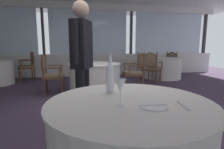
# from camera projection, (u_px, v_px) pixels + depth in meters

# --- Properties ---
(ground_plane) EXTENTS (14.00, 14.00, 0.00)m
(ground_plane) POSITION_uv_depth(u_px,v_px,m) (107.00, 112.00, 3.17)
(ground_plane) COLOR #47384C
(window_wall_far) EXTENTS (10.66, 0.14, 2.75)m
(window_wall_far) POSITION_uv_depth(u_px,v_px,m) (89.00, 48.00, 6.91)
(window_wall_far) COLOR silver
(window_wall_far) RESTS_ON ground_plane
(foreground_table) EXTENTS (1.29, 1.29, 0.74)m
(foreground_table) POSITION_uv_depth(u_px,v_px,m) (129.00, 145.00, 1.44)
(foreground_table) COLOR silver
(foreground_table) RESTS_ON ground_plane
(side_plate) EXTENTS (0.20, 0.20, 0.01)m
(side_plate) POSITION_uv_depth(u_px,v_px,m) (154.00, 106.00, 1.24)
(side_plate) COLOR white
(side_plate) RESTS_ON foreground_table
(butter_knife) EXTENTS (0.20, 0.03, 0.00)m
(butter_knife) POSITION_uv_depth(u_px,v_px,m) (154.00, 105.00, 1.24)
(butter_knife) COLOR silver
(butter_knife) RESTS_ON foreground_table
(dinner_fork) EXTENTS (0.05, 0.20, 0.00)m
(dinner_fork) POSITION_uv_depth(u_px,v_px,m) (183.00, 105.00, 1.27)
(dinner_fork) COLOR silver
(dinner_fork) RESTS_ON foreground_table
(water_bottle) EXTENTS (0.07, 0.07, 0.36)m
(water_bottle) POSITION_uv_depth(u_px,v_px,m) (110.00, 77.00, 1.62)
(water_bottle) COLOR white
(water_bottle) RESTS_ON foreground_table
(wine_glass) EXTENTS (0.08, 0.08, 0.20)m
(wine_glass) POSITION_uv_depth(u_px,v_px,m) (120.00, 86.00, 1.23)
(wine_glass) COLOR white
(wine_glass) RESTS_ON foreground_table
(background_table_0) EXTENTS (1.35, 1.35, 0.74)m
(background_table_0) POSITION_uv_depth(u_px,v_px,m) (162.00, 68.00, 6.48)
(background_table_0) COLOR silver
(background_table_0) RESTS_ON ground_plane
(dining_chair_0_0) EXTENTS (0.66, 0.66, 0.98)m
(dining_chair_0_0) POSITION_uv_depth(u_px,v_px,m) (151.00, 65.00, 5.54)
(dining_chair_0_0) COLOR brown
(dining_chair_0_0) RESTS_ON ground_plane
(dining_chair_0_1) EXTENTS (0.66, 0.66, 0.93)m
(dining_chair_0_1) POSITION_uv_depth(u_px,v_px,m) (171.00, 61.00, 7.36)
(dining_chair_0_1) COLOR brown
(dining_chair_0_1) RESTS_ON ground_plane
(background_table_1) EXTENTS (1.28, 1.28, 0.74)m
(background_table_1) POSITION_uv_depth(u_px,v_px,m) (95.00, 78.00, 4.44)
(background_table_1) COLOR silver
(background_table_1) RESTS_ON ground_plane
(dining_chair_1_0) EXTENTS (0.47, 0.54, 0.97)m
(dining_chair_1_0) POSITION_uv_depth(u_px,v_px,m) (50.00, 72.00, 4.20)
(dining_chair_1_0) COLOR brown
(dining_chair_1_0) RESTS_ON ground_plane
(dining_chair_1_1) EXTENTS (0.47, 0.54, 0.99)m
(dining_chair_1_1) POSITION_uv_depth(u_px,v_px,m) (136.00, 69.00, 4.61)
(dining_chair_1_1) COLOR brown
(dining_chair_1_1) RESTS_ON ground_plane
(dining_chair_2_0) EXTENTS (0.60, 0.64, 0.97)m
(dining_chair_2_0) POSITION_uv_depth(u_px,v_px,m) (29.00, 64.00, 5.91)
(dining_chair_2_0) COLOR brown
(dining_chair_2_0) RESTS_ON ground_plane
(diner_person_0) EXTENTS (0.33, 0.49, 1.75)m
(diner_person_0) POSITION_uv_depth(u_px,v_px,m) (82.00, 57.00, 2.45)
(diner_person_0) COLOR black
(diner_person_0) RESTS_ON ground_plane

